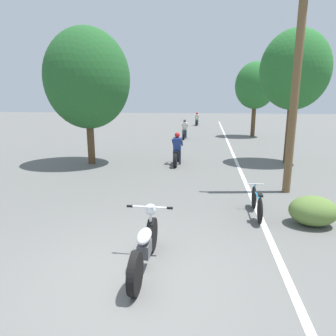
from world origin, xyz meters
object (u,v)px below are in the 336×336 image
motorcycle_foreground (145,245)px  motorcycle_rider_mid (185,131)px  roadside_tree_right_near (295,71)px  roadside_tree_right_far (255,86)px  motorcycle_rider_lead (177,152)px  motorcycle_rider_far (197,120)px  roadside_tree_left (87,79)px  bicycle_parked (257,203)px  utility_pole (297,69)px

motorcycle_foreground → motorcycle_rider_mid: motorcycle_rider_mid is taller
roadside_tree_right_near → roadside_tree_right_far: size_ratio=1.03×
roadside_tree_right_far → motorcycle_rider_lead: roadside_tree_right_far is taller
motorcycle_rider_far → roadside_tree_right_near: bearing=-76.1°
roadside_tree_left → bicycle_parked: 9.23m
roadside_tree_right_near → roadside_tree_left: 9.06m
motorcycle_rider_mid → roadside_tree_right_near: bearing=-56.5°
motorcycle_foreground → motorcycle_rider_mid: size_ratio=0.98×
roadside_tree_right_far → motorcycle_rider_far: (-4.80, 10.02, -3.36)m
motorcycle_rider_mid → motorcycle_rider_far: motorcycle_rider_far is taller
utility_pole → motorcycle_rider_far: bearing=98.8°
motorcycle_rider_lead → utility_pole: bearing=-43.7°
motorcycle_rider_lead → bicycle_parked: motorcycle_rider_lead is taller
motorcycle_rider_far → bicycle_parked: 27.08m
bicycle_parked → motorcycle_rider_far: bearing=95.5°
utility_pole → motorcycle_rider_far: 25.28m
motorcycle_rider_mid → motorcycle_rider_far: 11.90m
motorcycle_rider_lead → bicycle_parked: (2.66, -5.90, -0.21)m
bicycle_parked → roadside_tree_left: bearing=140.0°
utility_pole → motorcycle_rider_mid: 13.96m
motorcycle_rider_lead → motorcycle_rider_mid: bearing=92.4°
roadside_tree_right_near → utility_pole: bearing=-103.7°
roadside_tree_left → bicycle_parked: roadside_tree_left is taller
motorcycle_rider_mid → bicycle_parked: (3.04, -15.06, -0.20)m
motorcycle_rider_lead → motorcycle_rider_mid: 9.16m
roadside_tree_right_near → roadside_tree_right_far: bearing=91.1°
utility_pole → motorcycle_rider_mid: utility_pole is taller
roadside_tree_right_far → motorcycle_rider_mid: bearing=-160.3°
motorcycle_rider_lead → bicycle_parked: bearing=-65.8°
roadside_tree_right_near → motorcycle_rider_far: size_ratio=2.75×
motorcycle_rider_lead → bicycle_parked: 6.48m
motorcycle_rider_mid → motorcycle_rider_far: bearing=87.9°
roadside_tree_right_far → motorcycle_foreground: 20.50m
roadside_tree_right_far → motorcycle_foreground: (-4.51, -19.69, -3.48)m
motorcycle_rider_mid → utility_pole: bearing=-71.6°
roadside_tree_right_near → motorcycle_rider_lead: (-5.04, -0.94, -3.58)m
roadside_tree_right_near → bicycle_parked: size_ratio=3.65×
roadside_tree_left → motorcycle_rider_far: 22.04m
roadside_tree_right_far → motorcycle_rider_far: bearing=115.6°
roadside_tree_right_near → motorcycle_foreground: size_ratio=2.90×
motorcycle_rider_mid → bicycle_parked: 15.37m
motorcycle_foreground → roadside_tree_left: bearing=117.2°
utility_pole → motorcycle_rider_lead: bearing=136.3°
utility_pole → motorcycle_rider_mid: bearing=108.4°
utility_pole → motorcycle_rider_far: size_ratio=3.45×
motorcycle_foreground → bicycle_parked: motorcycle_foreground is taller
motorcycle_foreground → bicycle_parked: 3.60m
utility_pole → roadside_tree_right_near: bearing=76.3°
roadside_tree_left → motorcycle_foreground: size_ratio=2.92×
motorcycle_foreground → roadside_tree_right_near: bearing=63.9°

